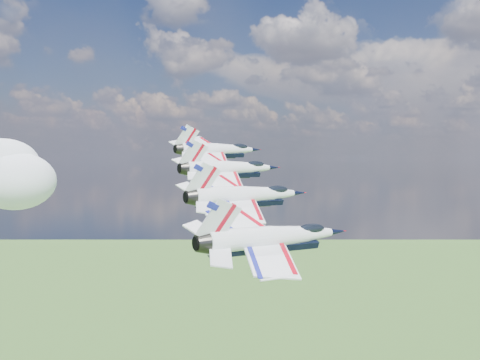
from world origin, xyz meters
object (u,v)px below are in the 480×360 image
Objects in this scene: jet_2 at (250,195)px; jet_3 at (277,237)px; jet_0 at (220,149)px; jet_1 at (232,168)px.

jet_2 is 13.31m from jet_3.
jet_0 reaches higher than jet_3.
jet_0 is at bearing 160.16° from jet_2.
jet_1 reaches higher than jet_3.
jet_2 is (18.91, -17.93, -5.38)m from jet_0.
jet_1 is (9.46, -8.96, -2.69)m from jet_0.
jet_1 is 26.61m from jet_3.
jet_1 is at bearing -19.84° from jet_0.
jet_0 is 1.00× the size of jet_3.
jet_0 is 1.00× the size of jet_2.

